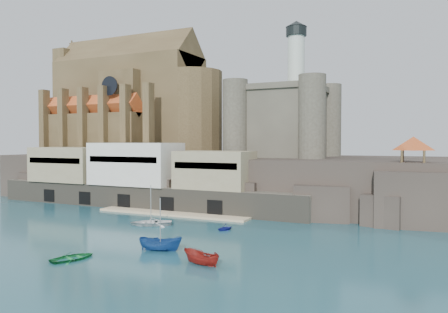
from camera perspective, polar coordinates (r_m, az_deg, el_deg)
ground at (r=67.67m, az=-16.52°, el=-9.45°), size 300.00×300.00×0.00m
promontory at (r=99.68m, az=-1.39°, el=-2.84°), size 100.00×36.00×10.00m
quay at (r=90.97m, az=-11.68°, el=-2.62°), size 70.00×12.00×13.05m
church at (r=114.40m, az=-11.69°, el=6.37°), size 47.00×25.93×30.51m
castle_keep at (r=94.95m, az=7.92°, el=4.99°), size 21.20×21.20×29.30m
rock_outcrop at (r=75.92m, az=23.40°, el=-5.21°), size 14.50×10.50×8.70m
pavilion at (r=75.51m, az=23.49°, el=1.37°), size 6.40×6.40×5.40m
boat_2 at (r=54.98m, az=-8.30°, el=-12.06°), size 2.57×2.54×5.46m
boat_3 at (r=53.37m, az=-19.12°, el=-12.58°), size 3.71×2.20×5.00m
boat_5 at (r=48.76m, az=-3.04°, el=-13.87°), size 2.18×2.15×4.77m
boat_6 at (r=71.35m, az=-9.52°, el=-8.80°), size 3.58×4.78×6.63m
boat_7 at (r=66.35m, az=0.12°, el=-9.59°), size 2.68×2.30×2.66m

